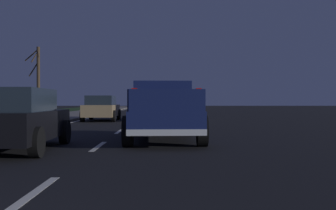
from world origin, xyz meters
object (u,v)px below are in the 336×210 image
at_px(sedan_tan, 101,108).
at_px(sedan_silver, 162,108).
at_px(sedan_black, 15,119).
at_px(bare_tree_far, 38,79).
at_px(pickup_truck, 162,111).

bearing_deg(sedan_tan, sedan_silver, -87.05).
distance_m(sedan_black, sedan_silver, 16.02).
bearing_deg(sedan_black, bare_tree_far, 15.19).
relative_size(pickup_truck, sedan_silver, 1.24).
height_order(pickup_truck, sedan_silver, pickup_truck).
height_order(sedan_tan, sedan_black, same).
xyz_separation_m(sedan_silver, bare_tree_far, (10.31, 10.72, 2.34)).
height_order(pickup_truck, bare_tree_far, bare_tree_far).
bearing_deg(sedan_tan, sedan_black, -179.77).
distance_m(sedan_black, bare_tree_far, 26.95).
xyz_separation_m(sedan_tan, bare_tree_far, (10.51, 6.97, 2.34)).
bearing_deg(sedan_black, pickup_truck, -51.94).
height_order(sedan_black, sedan_silver, same).
distance_m(sedan_silver, bare_tree_far, 15.06).
bearing_deg(bare_tree_far, sedan_silver, -133.90).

